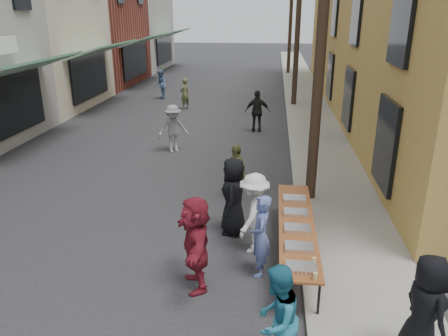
% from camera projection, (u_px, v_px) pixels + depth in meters
% --- Properties ---
extents(ground, '(120.00, 120.00, 0.00)m').
position_uv_depth(ground, '(112.00, 249.00, 9.15)').
color(ground, '#28282B').
rests_on(ground, ground).
extents(sidewalk, '(2.20, 60.00, 0.10)m').
position_uv_depth(sidewalk, '(307.00, 105.00, 22.60)').
color(sidewalk, gray).
rests_on(sidewalk, ground).
extents(storefront_row, '(8.00, 37.00, 9.00)m').
position_uv_depth(storefront_row, '(21.00, 22.00, 22.77)').
color(storefront_row, maroon).
rests_on(storefront_row, ground).
extents(utility_pole_near, '(0.26, 0.26, 9.00)m').
position_uv_depth(utility_pole_near, '(323.00, 20.00, 9.95)').
color(utility_pole_near, '#2D2116').
rests_on(utility_pole_near, ground).
extents(utility_pole_mid, '(0.26, 0.26, 9.00)m').
position_uv_depth(utility_pole_mid, '(298.00, 14.00, 21.16)').
color(utility_pole_mid, '#2D2116').
rests_on(utility_pole_mid, ground).
extents(utility_pole_far, '(0.26, 0.26, 9.00)m').
position_uv_depth(utility_pole_far, '(291.00, 13.00, 32.36)').
color(utility_pole_far, '#2D2116').
rests_on(utility_pole_far, ground).
extents(serving_table, '(0.70, 4.00, 0.75)m').
position_uv_depth(serving_table, '(297.00, 225.00, 8.62)').
color(serving_table, brown).
rests_on(serving_table, ground).
extents(catering_tray_sausage, '(0.50, 0.33, 0.08)m').
position_uv_depth(catering_tray_sausage, '(301.00, 268.00, 7.05)').
color(catering_tray_sausage, maroon).
rests_on(catering_tray_sausage, serving_table).
extents(catering_tray_foil_b, '(0.50, 0.33, 0.08)m').
position_uv_depth(catering_tray_foil_b, '(299.00, 247.00, 7.66)').
color(catering_tray_foil_b, '#B2B2B7').
rests_on(catering_tray_foil_b, serving_table).
extents(catering_tray_buns, '(0.50, 0.33, 0.08)m').
position_uv_depth(catering_tray_buns, '(297.00, 229.00, 8.32)').
color(catering_tray_buns, tan).
rests_on(catering_tray_buns, serving_table).
extents(catering_tray_foil_d, '(0.50, 0.33, 0.08)m').
position_uv_depth(catering_tray_foil_d, '(296.00, 213.00, 8.97)').
color(catering_tray_foil_d, '#B2B2B7').
rests_on(catering_tray_foil_d, serving_table).
extents(catering_tray_buns_end, '(0.50, 0.33, 0.08)m').
position_uv_depth(catering_tray_buns_end, '(295.00, 199.00, 9.62)').
color(catering_tray_buns_end, tan).
rests_on(catering_tray_buns_end, serving_table).
extents(condiment_jar_a, '(0.07, 0.07, 0.08)m').
position_uv_depth(condiment_jar_a, '(288.00, 278.00, 6.80)').
color(condiment_jar_a, '#A57F26').
rests_on(condiment_jar_a, serving_table).
extents(condiment_jar_b, '(0.07, 0.07, 0.08)m').
position_uv_depth(condiment_jar_b, '(288.00, 274.00, 6.89)').
color(condiment_jar_b, '#A57F26').
rests_on(condiment_jar_b, serving_table).
extents(condiment_jar_c, '(0.07, 0.07, 0.08)m').
position_uv_depth(condiment_jar_c, '(288.00, 270.00, 6.98)').
color(condiment_jar_c, '#A57F26').
rests_on(condiment_jar_c, serving_table).
extents(cup_stack, '(0.08, 0.08, 0.12)m').
position_uv_depth(cup_stack, '(315.00, 276.00, 6.79)').
color(cup_stack, tan).
rests_on(cup_stack, serving_table).
extents(guest_front_a, '(0.58, 0.87, 1.74)m').
position_uv_depth(guest_front_a, '(233.00, 196.00, 9.55)').
color(guest_front_a, black).
rests_on(guest_front_a, ground).
extents(guest_front_b, '(0.40, 0.60, 1.59)m').
position_uv_depth(guest_front_b, '(261.00, 236.00, 8.04)').
color(guest_front_b, '#5666A6').
rests_on(guest_front_b, ground).
extents(guest_front_c, '(0.88, 0.97, 1.62)m').
position_uv_depth(guest_front_c, '(276.00, 320.00, 5.84)').
color(guest_front_c, teal).
rests_on(guest_front_c, ground).
extents(guest_front_d, '(0.97, 1.24, 1.69)m').
position_uv_depth(guest_front_d, '(254.00, 213.00, 8.81)').
color(guest_front_d, silver).
rests_on(guest_front_d, ground).
extents(guest_front_e, '(0.82, 0.95, 1.52)m').
position_uv_depth(guest_front_e, '(236.00, 173.00, 11.24)').
color(guest_front_e, '#64663B').
rests_on(guest_front_e, ground).
extents(guest_queue_back, '(0.97, 1.71, 1.75)m').
position_uv_depth(guest_queue_back, '(196.00, 243.00, 7.63)').
color(guest_queue_back, maroon).
rests_on(guest_queue_back, ground).
extents(server, '(0.74, 0.92, 1.65)m').
position_uv_depth(server, '(425.00, 311.00, 5.85)').
color(server, black).
rests_on(server, sidewalk).
extents(passerby_left, '(1.24, 1.02, 1.66)m').
position_uv_depth(passerby_left, '(173.00, 129.00, 15.13)').
color(passerby_left, gray).
rests_on(passerby_left, ground).
extents(passerby_mid, '(1.02, 0.48, 1.69)m').
position_uv_depth(passerby_mid, '(257.00, 111.00, 17.62)').
color(passerby_mid, black).
rests_on(passerby_mid, ground).
extents(passerby_right, '(0.61, 0.67, 1.54)m').
position_uv_depth(passerby_right, '(185.00, 94.00, 21.70)').
color(passerby_right, '#565D35').
rests_on(passerby_right, ground).
extents(passerby_far, '(0.79, 0.91, 1.60)m').
position_uv_depth(passerby_far, '(161.00, 85.00, 24.17)').
color(passerby_far, '#5576A5').
rests_on(passerby_far, ground).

